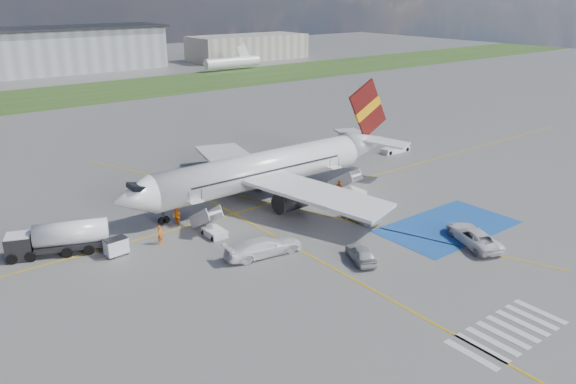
{
  "coord_description": "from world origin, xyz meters",
  "views": [
    {
      "loc": [
        -34.05,
        -34.85,
        22.18
      ],
      "look_at": [
        -2.28,
        6.14,
        3.5
      ],
      "focal_mm": 35.0,
      "sensor_mm": 36.0,
      "label": 1
    }
  ],
  "objects_px": {
    "gpu_cart": "(116,247)",
    "van_white_a": "(474,233)",
    "car_silver_b": "(361,215)",
    "car_silver_a": "(361,253)",
    "fuel_tanker": "(59,241)",
    "airliner": "(272,167)",
    "belt_loader": "(396,150)",
    "van_white_b": "(264,244)"
  },
  "relations": [
    {
      "from": "car_silver_b",
      "to": "van_white_b",
      "type": "relative_size",
      "value": 0.8
    },
    {
      "from": "gpu_cart",
      "to": "car_silver_b",
      "type": "relative_size",
      "value": 0.47
    },
    {
      "from": "car_silver_a",
      "to": "car_silver_b",
      "type": "bearing_deg",
      "value": -110.89
    },
    {
      "from": "van_white_b",
      "to": "car_silver_a",
      "type": "bearing_deg",
      "value": -127.53
    },
    {
      "from": "airliner",
      "to": "belt_loader",
      "type": "xyz_separation_m",
      "value": [
        25.1,
        3.84,
        -3.02
      ]
    },
    {
      "from": "belt_loader",
      "to": "van_white_b",
      "type": "bearing_deg",
      "value": -153.24
    },
    {
      "from": "gpu_cart",
      "to": "belt_loader",
      "type": "relative_size",
      "value": 0.41
    },
    {
      "from": "belt_loader",
      "to": "van_white_b",
      "type": "height_order",
      "value": "van_white_b"
    },
    {
      "from": "van_white_a",
      "to": "van_white_b",
      "type": "height_order",
      "value": "van_white_b"
    },
    {
      "from": "fuel_tanker",
      "to": "gpu_cart",
      "type": "height_order",
      "value": "fuel_tanker"
    },
    {
      "from": "fuel_tanker",
      "to": "gpu_cart",
      "type": "distance_m",
      "value": 5.15
    },
    {
      "from": "belt_loader",
      "to": "car_silver_a",
      "type": "relative_size",
      "value": 1.18
    },
    {
      "from": "gpu_cart",
      "to": "car_silver_b",
      "type": "distance_m",
      "value": 23.88
    },
    {
      "from": "belt_loader",
      "to": "fuel_tanker",
      "type": "bearing_deg",
      "value": -172.52
    },
    {
      "from": "airliner",
      "to": "gpu_cart",
      "type": "relative_size",
      "value": 18.17
    },
    {
      "from": "airliner",
      "to": "van_white_a",
      "type": "height_order",
      "value": "airliner"
    },
    {
      "from": "van_white_a",
      "to": "van_white_b",
      "type": "distance_m",
      "value": 19.48
    },
    {
      "from": "car_silver_a",
      "to": "van_white_b",
      "type": "relative_size",
      "value": 0.78
    },
    {
      "from": "van_white_a",
      "to": "car_silver_b",
      "type": "bearing_deg",
      "value": -42.1
    },
    {
      "from": "car_silver_a",
      "to": "gpu_cart",
      "type": "bearing_deg",
      "value": -17.2
    },
    {
      "from": "airliner",
      "to": "van_white_a",
      "type": "xyz_separation_m",
      "value": [
        7.09,
        -21.86,
        -2.39
      ]
    },
    {
      "from": "gpu_cart",
      "to": "van_white_b",
      "type": "height_order",
      "value": "van_white_b"
    },
    {
      "from": "van_white_a",
      "to": "van_white_b",
      "type": "bearing_deg",
      "value": -6.63
    },
    {
      "from": "car_silver_b",
      "to": "fuel_tanker",
      "type": "bearing_deg",
      "value": -25.64
    },
    {
      "from": "gpu_cart",
      "to": "car_silver_a",
      "type": "xyz_separation_m",
      "value": [
        16.31,
        -14.12,
        -0.0
      ]
    },
    {
      "from": "airliner",
      "to": "belt_loader",
      "type": "bearing_deg",
      "value": 8.7
    },
    {
      "from": "gpu_cart",
      "to": "van_white_a",
      "type": "height_order",
      "value": "van_white_a"
    },
    {
      "from": "belt_loader",
      "to": "van_white_b",
      "type": "relative_size",
      "value": 0.92
    },
    {
      "from": "gpu_cart",
      "to": "belt_loader",
      "type": "xyz_separation_m",
      "value": [
        45.09,
        7.76,
        -0.36
      ]
    },
    {
      "from": "belt_loader",
      "to": "car_silver_b",
      "type": "xyz_separation_m",
      "value": [
        -22.51,
        -15.52,
        0.34
      ]
    },
    {
      "from": "van_white_a",
      "to": "belt_loader",
      "type": "bearing_deg",
      "value": -100.96
    },
    {
      "from": "belt_loader",
      "to": "van_white_b",
      "type": "xyz_separation_m",
      "value": [
        -34.76,
        -15.75,
        0.7
      ]
    },
    {
      "from": "belt_loader",
      "to": "car_silver_a",
      "type": "distance_m",
      "value": 36.15
    },
    {
      "from": "airliner",
      "to": "belt_loader",
      "type": "distance_m",
      "value": 25.57
    },
    {
      "from": "car_silver_b",
      "to": "van_white_b",
      "type": "bearing_deg",
      "value": -1.65
    },
    {
      "from": "fuel_tanker",
      "to": "car_silver_b",
      "type": "bearing_deg",
      "value": -1.85
    },
    {
      "from": "fuel_tanker",
      "to": "van_white_a",
      "type": "bearing_deg",
      "value": -13.57
    },
    {
      "from": "van_white_b",
      "to": "gpu_cart",
      "type": "bearing_deg",
      "value": 60.39
    },
    {
      "from": "airliner",
      "to": "car_silver_b",
      "type": "xyz_separation_m",
      "value": [
        2.6,
        -11.68,
        -2.68
      ]
    },
    {
      "from": "fuel_tanker",
      "to": "van_white_a",
      "type": "xyz_separation_m",
      "value": [
        30.91,
        -21.34,
        -0.22
      ]
    },
    {
      "from": "gpu_cart",
      "to": "car_silver_a",
      "type": "height_order",
      "value": "gpu_cart"
    },
    {
      "from": "belt_loader",
      "to": "gpu_cart",
      "type": "bearing_deg",
      "value": -167.85
    }
  ]
}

